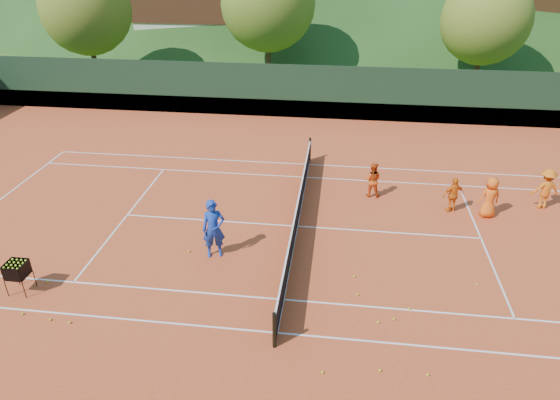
# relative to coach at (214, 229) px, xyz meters

# --- Properties ---
(ground) EXTENTS (400.00, 400.00, 0.00)m
(ground) POSITION_rel_coach_xyz_m (2.48, 2.15, -1.02)
(ground) COLOR #2D4F18
(ground) RESTS_ON ground
(clay_court) EXTENTS (40.00, 24.00, 0.02)m
(clay_court) POSITION_rel_coach_xyz_m (2.48, 2.15, -1.01)
(clay_court) COLOR #BC421E
(clay_court) RESTS_ON ground
(coach) EXTENTS (0.84, 0.68, 2.01)m
(coach) POSITION_rel_coach_xyz_m (0.00, 0.00, 0.00)
(coach) COLOR #1838A0
(coach) RESTS_ON clay_court
(student_a) EXTENTS (0.73, 0.59, 1.43)m
(student_a) POSITION_rel_coach_xyz_m (5.20, 4.88, -0.29)
(student_a) COLOR #D24A12
(student_a) RESTS_ON clay_court
(student_b) EXTENTS (0.89, 0.63, 1.41)m
(student_b) POSITION_rel_coach_xyz_m (8.16, 4.00, -0.30)
(student_b) COLOR orange
(student_b) RESTS_ON clay_court
(student_c) EXTENTS (0.86, 0.67, 1.57)m
(student_c) POSITION_rel_coach_xyz_m (9.41, 3.78, -0.22)
(student_c) COLOR orange
(student_c) RESTS_ON clay_court
(student_d) EXTENTS (1.12, 0.76, 1.61)m
(student_d) POSITION_rel_coach_xyz_m (11.65, 4.74, -0.20)
(student_d) COLOR orange
(student_d) RESTS_ON clay_court
(tennis_ball_0) EXTENTS (0.07, 0.07, 0.07)m
(tennis_ball_0) POSITION_rel_coach_xyz_m (3.75, -4.56, -0.97)
(tennis_ball_0) COLOR yellow
(tennis_ball_0) RESTS_ON clay_court
(tennis_ball_3) EXTENTS (0.07, 0.07, 0.07)m
(tennis_ball_3) POSITION_rel_coach_xyz_m (-4.60, -3.52, -0.97)
(tennis_ball_3) COLOR yellow
(tennis_ball_3) RESTS_ON clay_court
(tennis_ball_4) EXTENTS (0.07, 0.07, 0.07)m
(tennis_ball_4) POSITION_rel_coach_xyz_m (5.12, -4.32, -0.97)
(tennis_ball_4) COLOR yellow
(tennis_ball_4) RESTS_ON clay_court
(tennis_ball_5) EXTENTS (0.07, 0.07, 0.07)m
(tennis_ball_5) POSITION_rel_coach_xyz_m (6.04, -1.95, -0.97)
(tennis_ball_5) COLOR yellow
(tennis_ball_5) RESTS_ON clay_court
(tennis_ball_6) EXTENTS (0.07, 0.07, 0.07)m
(tennis_ball_6) POSITION_rel_coach_xyz_m (-3.72, -3.64, -0.97)
(tennis_ball_6) COLOR yellow
(tennis_ball_6) RESTS_ON clay_court
(tennis_ball_7) EXTENTS (0.07, 0.07, 0.07)m
(tennis_ball_7) POSITION_rel_coach_xyz_m (5.59, -2.44, -0.97)
(tennis_ball_7) COLOR yellow
(tennis_ball_7) RESTS_ON clay_court
(tennis_ball_9) EXTENTS (0.07, 0.07, 0.07)m
(tennis_ball_9) POSITION_rel_coach_xyz_m (4.51, -0.64, -0.97)
(tennis_ball_9) COLOR yellow
(tennis_ball_9) RESTS_ON clay_court
(tennis_ball_11) EXTENTS (0.07, 0.07, 0.07)m
(tennis_ball_11) POSITION_rel_coach_xyz_m (2.49, -0.48, -0.97)
(tennis_ball_11) COLOR yellow
(tennis_ball_11) RESTS_ON clay_court
(tennis_ball_12) EXTENTS (0.07, 0.07, 0.07)m
(tennis_ball_12) POSITION_rel_coach_xyz_m (4.60, -1.51, -0.97)
(tennis_ball_12) COLOR yellow
(tennis_ball_12) RESTS_ON clay_court
(tennis_ball_15) EXTENTS (0.07, 0.07, 0.07)m
(tennis_ball_15) POSITION_rel_coach_xyz_m (-0.91, 0.05, -0.97)
(tennis_ball_15) COLOR yellow
(tennis_ball_15) RESTS_ON clay_court
(tennis_ball_16) EXTENTS (0.07, 0.07, 0.07)m
(tennis_ball_16) POSITION_rel_coach_xyz_m (5.16, -2.62, -0.97)
(tennis_ball_16) COLOR yellow
(tennis_ball_16) RESTS_ON clay_court
(tennis_ball_17) EXTENTS (0.07, 0.07, 0.07)m
(tennis_ball_17) POSITION_rel_coach_xyz_m (6.25, -4.32, -0.97)
(tennis_ball_17) COLOR yellow
(tennis_ball_17) RESTS_ON clay_court
(tennis_ball_18) EXTENTS (0.07, 0.07, 0.07)m
(tennis_ball_18) POSITION_rel_coach_xyz_m (8.17, -0.57, -0.97)
(tennis_ball_18) COLOR yellow
(tennis_ball_18) RESTS_ON clay_court
(tennis_ball_19) EXTENTS (0.07, 0.07, 0.07)m
(tennis_ball_19) POSITION_rel_coach_xyz_m (-4.69, -2.08, -0.97)
(tennis_ball_19) COLOR yellow
(tennis_ball_19) RESTS_ON clay_court
(tennis_ball_21) EXTENTS (0.07, 0.07, 0.07)m
(tennis_ball_21) POSITION_rel_coach_xyz_m (-3.14, -3.68, -0.97)
(tennis_ball_21) COLOR yellow
(tennis_ball_21) RESTS_ON clay_court
(court_lines) EXTENTS (23.83, 11.03, 0.00)m
(court_lines) POSITION_rel_coach_xyz_m (2.48, 2.15, -1.00)
(court_lines) COLOR white
(court_lines) RESTS_ON clay_court
(tennis_net) EXTENTS (0.10, 12.07, 1.10)m
(tennis_net) POSITION_rel_coach_xyz_m (2.48, 2.15, -0.50)
(tennis_net) COLOR black
(tennis_net) RESTS_ON clay_court
(perimeter_fence) EXTENTS (40.40, 24.24, 3.00)m
(perimeter_fence) POSITION_rel_coach_xyz_m (2.48, 2.15, 0.25)
(perimeter_fence) COLOR black
(perimeter_fence) RESTS_ON clay_court
(ball_hopper) EXTENTS (0.57, 0.57, 1.00)m
(ball_hopper) POSITION_rel_coach_xyz_m (-5.20, -2.54, -0.26)
(ball_hopper) COLOR black
(ball_hopper) RESTS_ON clay_court
(tree_a) EXTENTS (6.00, 6.00, 7.88)m
(tree_a) POSITION_rel_coach_xyz_m (-13.52, 20.15, 3.85)
(tree_a) COLOR #41291A
(tree_a) RESTS_ON ground
(tree_b) EXTENTS (6.40, 6.40, 8.40)m
(tree_b) POSITION_rel_coach_xyz_m (-1.52, 22.15, 4.17)
(tree_b) COLOR #402819
(tree_b) RESTS_ON ground
(tree_c) EXTENTS (5.60, 5.60, 7.35)m
(tree_c) POSITION_rel_coach_xyz_m (12.48, 21.15, 3.52)
(tree_c) COLOR #3F2719
(tree_c) RESTS_ON ground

